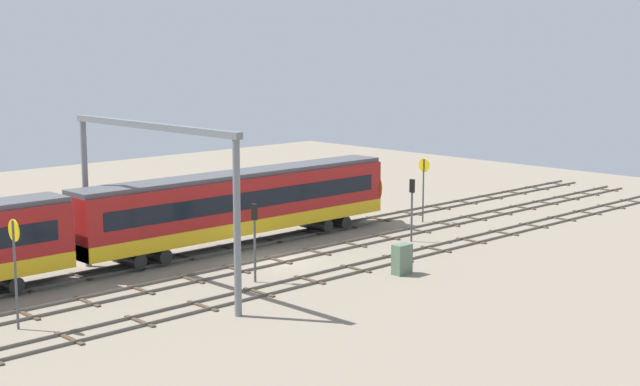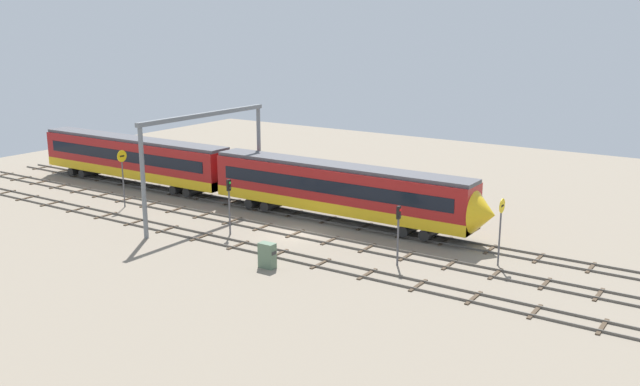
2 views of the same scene
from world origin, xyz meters
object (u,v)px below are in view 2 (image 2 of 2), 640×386
object	(u,v)px
speed_sign_mid_trackside	(123,169)
signal_light_trackside_approach	(229,199)
train	(230,175)
signal_light_trackside_departure	(398,227)
overhead_gantry	(206,143)
speed_sign_near_foreground	(501,221)
relay_cabinet	(267,255)

from	to	relation	value
speed_sign_mid_trackside	signal_light_trackside_approach	distance (m)	13.59
train	signal_light_trackside_departure	distance (m)	22.10
train	signal_light_trackside_approach	world-z (taller)	train
overhead_gantry	signal_light_trackside_departure	bearing A→B (deg)	-5.44
train	speed_sign_near_foreground	bearing A→B (deg)	-6.30
speed_sign_near_foreground	speed_sign_mid_trackside	xyz separation A→B (m)	(-33.80, -3.62, 0.32)
train	relay_cabinet	distance (m)	18.53
train	speed_sign_mid_trackside	xyz separation A→B (m)	(-6.95, -6.58, 0.85)
signal_light_trackside_approach	signal_light_trackside_departure	bearing A→B (deg)	3.45
overhead_gantry	relay_cabinet	xyz separation A→B (m)	(12.04, -7.23, -5.64)
overhead_gantry	speed_sign_near_foreground	world-z (taller)	overhead_gantry
signal_light_trackside_departure	train	bearing A→B (deg)	162.05
signal_light_trackside_departure	relay_cabinet	bearing A→B (deg)	-143.12
train	signal_light_trackside_approach	size ratio (longest dim) A/B	11.32
train	signal_light_trackside_approach	distance (m)	10.12
signal_light_trackside_departure	overhead_gantry	bearing A→B (deg)	174.56
overhead_gantry	train	bearing A→B (deg)	109.80
train	overhead_gantry	bearing A→B (deg)	-70.20
speed_sign_near_foreground	signal_light_trackside_departure	world-z (taller)	speed_sign_near_foreground
speed_sign_near_foreground	signal_light_trackside_approach	world-z (taller)	speed_sign_near_foreground
overhead_gantry	signal_light_trackside_departure	distance (m)	19.68
speed_sign_near_foreground	signal_light_trackside_departure	bearing A→B (deg)	-146.58
overhead_gantry	speed_sign_mid_trackside	world-z (taller)	overhead_gantry
speed_sign_near_foreground	speed_sign_mid_trackside	world-z (taller)	speed_sign_mid_trackside
signal_light_trackside_approach	signal_light_trackside_departure	size ratio (longest dim) A/B	1.05
train	relay_cabinet	size ratio (longest dim) A/B	28.54
train	speed_sign_mid_trackside	size ratio (longest dim) A/B	9.61
relay_cabinet	overhead_gantry	bearing A→B (deg)	149.03
train	overhead_gantry	distance (m)	6.55
speed_sign_near_foreground	relay_cabinet	xyz separation A→B (m)	(-13.02, -9.24, -2.31)
signal_light_trackside_departure	speed_sign_mid_trackside	bearing A→B (deg)	179.53
relay_cabinet	train	bearing A→B (deg)	138.58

